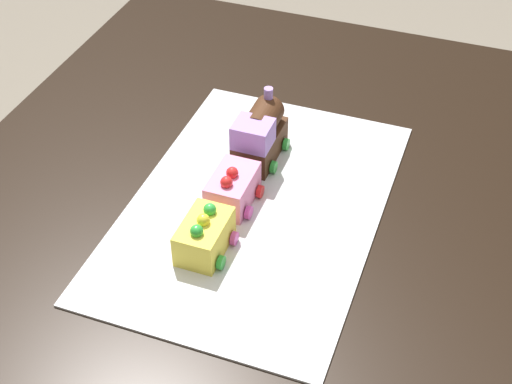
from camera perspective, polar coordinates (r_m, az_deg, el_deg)
dining_table at (r=1.30m, az=-2.20°, el=-5.31°), size 1.40×1.00×0.74m
cake_board at (r=1.23m, az=0.00°, el=-1.12°), size 0.60×0.40×0.00m
cake_locomotive at (r=1.30m, az=0.34°, el=4.34°), size 0.14×0.08×0.12m
cake_car_gondola_bubblegum at (r=1.22m, az=-1.72°, el=0.23°), size 0.10×0.08×0.07m
cake_car_flatbed_lemon at (r=1.14m, az=-3.87°, el=-3.36°), size 0.10×0.08×0.07m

